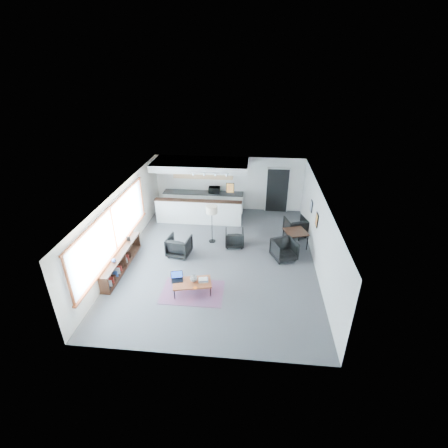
# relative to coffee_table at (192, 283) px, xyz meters

# --- Properties ---
(room) EXTENTS (7.02, 9.02, 2.62)m
(room) POSITION_rel_coffee_table_xyz_m (0.59, 2.07, 0.94)
(room) COLOR #4C4C4F
(room) RESTS_ON ground
(window) EXTENTS (0.10, 5.95, 1.66)m
(window) POSITION_rel_coffee_table_xyz_m (-2.87, 1.17, 1.09)
(window) COLOR #8CBFFF
(window) RESTS_ON room
(console) EXTENTS (0.35, 3.00, 0.80)m
(console) POSITION_rel_coffee_table_xyz_m (-2.71, 1.02, -0.04)
(console) COLOR #331C12
(console) RESTS_ON floor
(kitchenette) EXTENTS (4.20, 1.96, 2.60)m
(kitchenette) POSITION_rel_coffee_table_xyz_m (-0.61, 5.78, 1.02)
(kitchenette) COLOR white
(kitchenette) RESTS_ON floor
(doorway) EXTENTS (1.10, 0.12, 2.15)m
(doorway) POSITION_rel_coffee_table_xyz_m (2.89, 6.49, 0.71)
(doorway) COLOR black
(doorway) RESTS_ON room
(track_light) EXTENTS (1.60, 0.07, 0.15)m
(track_light) POSITION_rel_coffee_table_xyz_m (0.00, 4.27, 2.17)
(track_light) COLOR silver
(track_light) RESTS_ON room
(wall_art_lower) EXTENTS (0.03, 0.38, 0.48)m
(wall_art_lower) POSITION_rel_coffee_table_xyz_m (4.06, 2.47, 1.19)
(wall_art_lower) COLOR black
(wall_art_lower) RESTS_ON room
(wall_art_upper) EXTENTS (0.03, 0.34, 0.44)m
(wall_art_upper) POSITION_rel_coffee_table_xyz_m (4.06, 3.77, 1.14)
(wall_art_upper) COLOR black
(wall_art_upper) RESTS_ON room
(kilim_rug) EXTENTS (1.96, 1.34, 0.01)m
(kilim_rug) POSITION_rel_coffee_table_xyz_m (0.00, 0.00, -0.36)
(kilim_rug) COLOR #633652
(kilim_rug) RESTS_ON floor
(coffee_table) EXTENTS (1.31, 0.89, 0.39)m
(coffee_table) POSITION_rel_coffee_table_xyz_m (0.00, 0.00, 0.00)
(coffee_table) COLOR brown
(coffee_table) RESTS_ON floor
(laptop) EXTENTS (0.43, 0.39, 0.26)m
(laptop) POSITION_rel_coffee_table_xyz_m (-0.50, 0.10, 0.11)
(laptop) COLOR black
(laptop) RESTS_ON coffee_table
(ceramic_pot) EXTENTS (0.23, 0.23, 0.23)m
(ceramic_pot) POSITION_rel_coffee_table_xyz_m (0.05, 0.04, 0.15)
(ceramic_pot) COLOR gray
(ceramic_pot) RESTS_ON coffee_table
(book_stack) EXTENTS (0.34, 0.29, 0.09)m
(book_stack) POSITION_rel_coffee_table_xyz_m (0.34, 0.09, 0.07)
(book_stack) COLOR silver
(book_stack) RESTS_ON coffee_table
(coaster) EXTENTS (0.14, 0.14, 0.01)m
(coaster) POSITION_rel_coffee_table_xyz_m (0.15, -0.27, 0.03)
(coaster) COLOR #E5590C
(coaster) RESTS_ON coffee_table
(armchair_left) EXTENTS (0.92, 0.88, 0.84)m
(armchair_left) POSITION_rel_coffee_table_xyz_m (-0.89, 2.14, 0.06)
(armchair_left) COLOR black
(armchair_left) RESTS_ON floor
(armchair_right) EXTENTS (0.77, 0.73, 0.73)m
(armchair_right) POSITION_rel_coffee_table_xyz_m (1.12, 3.02, 0.00)
(armchair_right) COLOR black
(armchair_right) RESTS_ON floor
(floor_lamp) EXTENTS (0.57, 0.57, 1.57)m
(floor_lamp) POSITION_rel_coffee_table_xyz_m (0.21, 3.24, 1.00)
(floor_lamp) COLOR black
(floor_lamp) RESTS_ON floor
(dining_table) EXTENTS (1.01, 1.01, 0.67)m
(dining_table) POSITION_rel_coffee_table_xyz_m (3.49, 3.18, 0.25)
(dining_table) COLOR #331C12
(dining_table) RESTS_ON floor
(dining_chair_near) EXTENTS (0.88, 0.86, 0.70)m
(dining_chair_near) POSITION_rel_coffee_table_xyz_m (3.00, 2.25, -0.01)
(dining_chair_near) COLOR black
(dining_chair_near) RESTS_ON floor
(dining_chair_far) EXTENTS (0.86, 0.83, 0.72)m
(dining_chair_far) POSITION_rel_coffee_table_xyz_m (3.59, 4.13, -0.00)
(dining_chair_far) COLOR black
(dining_chair_far) RESTS_ON floor
(microwave) EXTENTS (0.53, 0.30, 0.35)m
(microwave) POSITION_rel_coffee_table_xyz_m (-0.08, 6.22, 0.74)
(microwave) COLOR black
(microwave) RESTS_ON kitchenette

